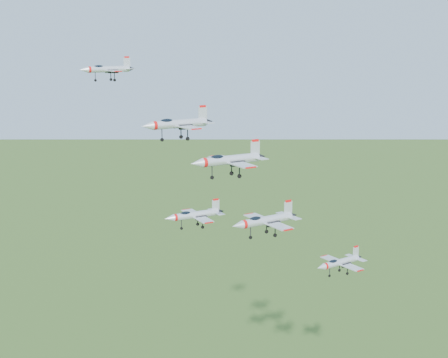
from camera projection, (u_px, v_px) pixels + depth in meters
jet_lead at (107, 69)px, 115.04m from camera, size 10.75×8.85×2.88m
jet_left_high at (177, 124)px, 105.19m from camera, size 13.50×11.09×3.62m
jet_right_high at (228, 160)px, 99.60m from camera, size 13.87×11.44×3.71m
jet_left_low at (194, 215)px, 125.15m from camera, size 13.21×10.95×3.53m
jet_right_low at (265, 220)px, 107.26m from camera, size 13.79×11.31×3.70m
jet_trail at (340, 262)px, 138.39m from camera, size 13.71×11.30×3.67m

